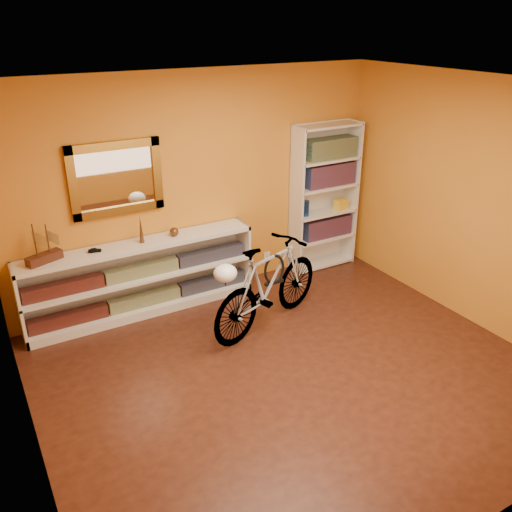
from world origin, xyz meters
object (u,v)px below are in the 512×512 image
bookcase (324,198)px  console_unit (142,278)px  helmet (225,273)px  bicycle (268,285)px

bookcase → console_unit: bearing=-179.4°
console_unit → helmet: helmet is taller
console_unit → bookcase: bookcase is taller
bookcase → bicycle: bearing=-145.8°
bookcase → bicycle: (-1.42, -0.97, -0.46)m
bookcase → bicycle: bookcase is taller
helmet → bicycle: bearing=18.8°
bookcase → helmet: bearing=-149.9°
helmet → console_unit: bearing=112.3°
bookcase → helmet: bookcase is taller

